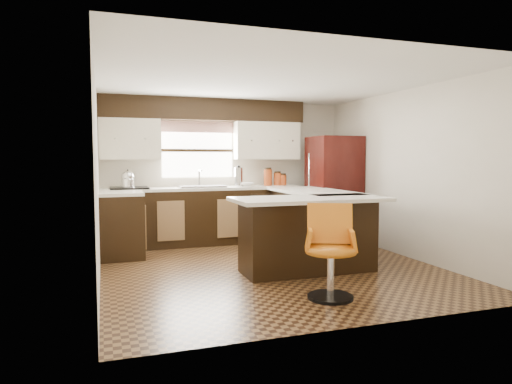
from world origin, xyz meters
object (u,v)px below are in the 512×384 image
object	(u,v)px
peninsula_long	(312,223)
peninsula_return	(308,236)
refrigerator	(334,189)
bar_chair	(331,252)

from	to	relation	value
peninsula_long	peninsula_return	size ratio (longest dim) A/B	1.18
peninsula_return	refrigerator	distance (m)	2.27
peninsula_long	bar_chair	bearing A→B (deg)	-110.75
refrigerator	peninsula_long	bearing A→B (deg)	-134.18
peninsula_long	peninsula_return	bearing A→B (deg)	-118.30
peninsula_long	refrigerator	bearing A→B (deg)	45.82
peninsula_return	bar_chair	xyz separation A→B (m)	(-0.25, -1.07, 0.03)
refrigerator	bar_chair	bearing A→B (deg)	-118.74
bar_chair	peninsula_return	bearing A→B (deg)	100.45
peninsula_long	bar_chair	xyz separation A→B (m)	(-0.78, -2.05, 0.03)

